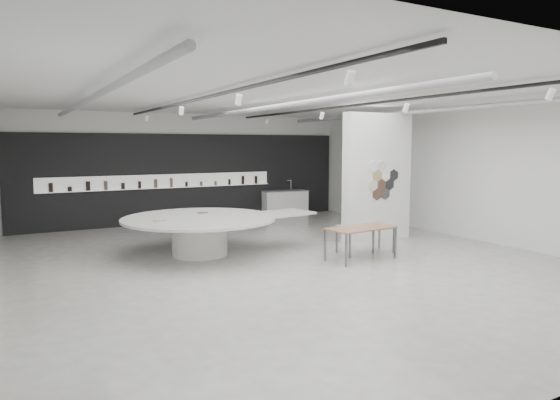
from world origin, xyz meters
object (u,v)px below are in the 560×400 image
display_island (203,230)px  kitchen_counter (285,203)px  sample_table_stone (365,228)px  partition_column (377,177)px  sample_table_wood (361,230)px

display_island → kitchen_counter: (5.15, 4.97, -0.13)m
sample_table_stone → display_island: bearing=154.2°
partition_column → display_island: (-5.04, 0.53, -1.18)m
partition_column → kitchen_counter: partition_column is taller
display_island → kitchen_counter: size_ratio=2.87×
partition_column → kitchen_counter: 5.66m
kitchen_counter → partition_column: bearing=-84.3°
partition_column → display_island: 5.21m
partition_column → sample_table_wood: partition_column is taller
sample_table_wood → sample_table_stone: 0.76m
sample_table_stone → kitchen_counter: kitchen_counter is taller
partition_column → display_island: bearing=174.0°
display_island → sample_table_stone: (3.66, -1.77, 0.02)m
display_island → partition_column: bearing=-14.6°
display_island → sample_table_wood: (3.11, -2.29, 0.09)m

